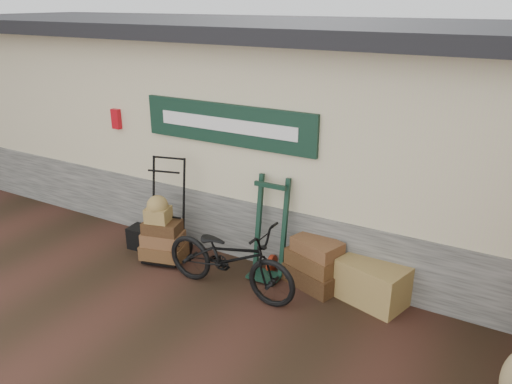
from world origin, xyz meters
TOP-DOWN VIEW (x-y plane):
  - ground at (0.00, 0.00)m, footprint 80.00×80.00m
  - station_building at (-0.01, 2.74)m, footprint 14.40×4.10m
  - porter_trolley at (-1.06, 0.52)m, footprint 0.86×0.73m
  - green_barrow at (0.45, 0.78)m, footprint 0.51×0.43m
  - suitcase_stack at (1.08, 0.85)m, footprint 0.87×0.69m
  - wicker_hamper at (1.86, 0.85)m, footprint 0.91×0.72m
  - black_trunk at (-1.59, 0.52)m, footprint 0.35×0.31m
  - bicycle at (0.22, 0.17)m, footprint 0.67×1.87m

SIDE VIEW (x-z plane):
  - ground at x=0.00m, z-range 0.00..0.00m
  - black_trunk at x=-1.59m, z-range 0.00..0.33m
  - wicker_hamper at x=1.86m, z-range 0.00..0.52m
  - suitcase_stack at x=1.08m, z-range 0.00..0.67m
  - bicycle at x=0.22m, z-range 0.00..1.08m
  - green_barrow at x=0.45m, z-range 0.00..1.37m
  - porter_trolley at x=-1.06m, z-range 0.00..1.48m
  - station_building at x=-0.01m, z-range 0.01..3.21m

